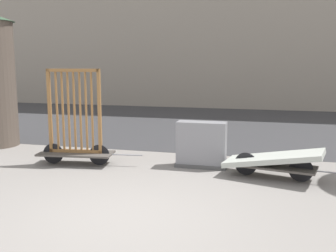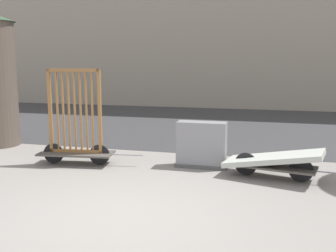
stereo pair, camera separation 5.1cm
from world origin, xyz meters
name	(u,v)px [view 1 (the left image)]	position (x,y,z in m)	size (l,w,h in m)	color
ground_plane	(125,216)	(0.00, 0.00, 0.00)	(60.00, 60.00, 0.00)	gray
road_strip	(213,124)	(0.00, 9.36, 0.00)	(56.00, 10.16, 0.01)	#38383A
bike_cart_with_bedframe	(76,134)	(-2.16, 2.61, 0.70)	(2.40, 0.87, 2.17)	#4C4742
bike_cart_with_mattress	(273,160)	(2.17, 2.61, 0.37)	(2.53, 1.18, 0.64)	#4C4742
utility_cabinet	(201,146)	(0.64, 3.11, 0.47)	(1.14, 0.46, 1.02)	#4C4C4C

